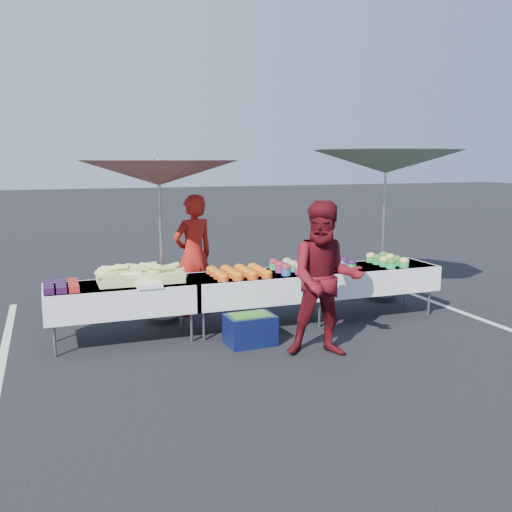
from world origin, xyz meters
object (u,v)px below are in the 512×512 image
object	(u,v)px
table_left	(121,297)
storage_bin	(250,329)
umbrella_right	(386,163)
table_right	(371,277)
customer	(325,279)
table_center	(256,286)
umbrella_left	(159,174)
vendor	(193,255)

from	to	relation	value
table_left	storage_bin	size ratio (longest dim) A/B	3.04
umbrella_right	storage_bin	distance (m)	3.76
table_right	umbrella_right	bearing A→B (deg)	48.64
table_left	customer	size ratio (longest dim) A/B	1.02
table_left	table_center	bearing A→B (deg)	0.00
umbrella_left	umbrella_right	world-z (taller)	umbrella_right
table_right	table_center	bearing A→B (deg)	180.00
customer	umbrella_right	xyz separation A→B (m)	(2.12, 2.11, 1.32)
table_left	vendor	distance (m)	1.54
vendor	table_left	bearing A→B (deg)	21.00
table_left	table_right	distance (m)	3.60
vendor	umbrella_right	world-z (taller)	umbrella_right
customer	storage_bin	xyz separation A→B (m)	(-0.69, 0.67, -0.71)
table_center	umbrella_right	distance (m)	3.10
table_center	customer	xyz separation A→B (m)	(0.38, -1.32, 0.33)
table_left	vendor	xyz separation A→B (m)	(1.17, 0.96, 0.31)
umbrella_left	umbrella_right	xyz separation A→B (m)	(3.64, 0.04, 0.15)
table_right	umbrella_left	distance (m)	3.39
table_left	umbrella_right	xyz separation A→B (m)	(4.30, 0.80, 1.65)
vendor	table_right	bearing A→B (deg)	140.31
umbrella_left	umbrella_right	distance (m)	3.65
table_center	vendor	world-z (taller)	vendor
table_left	customer	distance (m)	2.56
table_right	vendor	bearing A→B (deg)	158.53
vendor	umbrella_right	size ratio (longest dim) A/B	0.69
table_left	table_center	world-z (taller)	same
table_left	umbrella_right	size ratio (longest dim) A/B	0.72
customer	umbrella_right	size ratio (longest dim) A/B	0.71
customer	table_right	bearing A→B (deg)	62.69
vendor	umbrella_left	bearing A→B (deg)	3.28
vendor	umbrella_left	xyz separation A→B (m)	(-0.51, -0.20, 1.19)
table_left	table_center	size ratio (longest dim) A/B	1.00
vendor	umbrella_right	bearing A→B (deg)	158.85
table_center	customer	bearing A→B (deg)	-74.06
table_left	umbrella_left	bearing A→B (deg)	48.87
table_center	vendor	distance (m)	1.19
umbrella_left	table_center	bearing A→B (deg)	-33.42
table_center	vendor	size ratio (longest dim) A/B	1.04
table_right	umbrella_left	xyz separation A→B (m)	(-2.94, 0.75, 1.50)
table_left	table_right	world-z (taller)	same
table_center	umbrella_right	size ratio (longest dim) A/B	0.72
table_right	vendor	size ratio (longest dim) A/B	1.04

